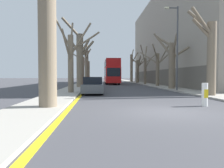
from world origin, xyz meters
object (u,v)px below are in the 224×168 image
at_px(street_tree_left_4, 87,64).
at_px(street_tree_right_5, 132,67).
at_px(street_tree_left_2, 80,58).
at_px(street_tree_right_3, 145,67).
at_px(parked_car_2, 95,82).
at_px(street_tree_left_0, 47,24).
at_px(street_tree_right_2, 158,66).
at_px(street_tree_left_3, 83,69).
at_px(street_tree_left_5, 88,70).
at_px(parked_car_0, 93,86).
at_px(traffic_bollard, 205,95).
at_px(street_tree_left_1, 72,57).
at_px(street_tree_right_0, 210,55).
at_px(street_tree_right_1, 171,62).
at_px(double_decker_bus, 112,71).
at_px(lamp_post, 176,44).
at_px(parked_car_1, 94,84).
at_px(street_tree_right_4, 138,69).

xyz_separation_m(street_tree_left_4, street_tree_right_5, (10.74, 7.80, -0.30)).
distance_m(street_tree_left_2, street_tree_right_3, 14.58).
distance_m(street_tree_right_5, parked_car_2, 25.93).
xyz_separation_m(street_tree_left_0, street_tree_right_2, (10.68, 20.10, -1.00)).
bearing_deg(street_tree_right_5, street_tree_left_3, -122.58).
relative_size(street_tree_left_2, street_tree_left_3, 1.45).
xyz_separation_m(street_tree_left_5, parked_car_0, (2.02, -35.86, -2.41)).
relative_size(street_tree_left_5, traffic_bollard, 5.69).
bearing_deg(street_tree_left_1, street_tree_left_2, 90.44).
distance_m(street_tree_right_2, parked_car_0, 14.74).
height_order(street_tree_left_1, street_tree_right_0, street_tree_left_1).
relative_size(street_tree_left_5, street_tree_right_2, 1.10).
height_order(street_tree_left_1, street_tree_right_1, street_tree_left_1).
relative_size(street_tree_left_0, parked_car_2, 1.86).
xyz_separation_m(street_tree_right_2, parked_car_0, (-8.82, -11.60, -2.21)).
distance_m(street_tree_left_4, parked_car_0, 27.79).
xyz_separation_m(double_decker_bus, parked_car_0, (-3.00, -22.38, -1.86)).
height_order(lamp_post, traffic_bollard, lamp_post).
distance_m(street_tree_left_3, double_decker_bus, 6.58).
relative_size(street_tree_left_5, parked_car_0, 1.55).
height_order(street_tree_left_3, lamp_post, lamp_post).
relative_size(street_tree_right_1, lamp_post, 0.79).
bearing_deg(parked_car_1, street_tree_right_2, 35.63).
bearing_deg(street_tree_left_1, traffic_bollard, -47.63).
height_order(street_tree_right_1, lamp_post, lamp_post).
bearing_deg(traffic_bollard, street_tree_right_1, 78.13).
distance_m(street_tree_left_2, traffic_bollard, 19.53).
xyz_separation_m(street_tree_left_0, street_tree_right_0, (10.39, 5.24, -0.83)).
distance_m(street_tree_right_5, parked_car_0, 36.52).
distance_m(street_tree_right_0, street_tree_right_4, 30.69).
distance_m(street_tree_right_1, street_tree_right_4, 22.19).
relative_size(street_tree_left_0, street_tree_right_2, 1.29).
bearing_deg(street_tree_right_4, street_tree_right_2, -90.44).
bearing_deg(street_tree_right_0, street_tree_left_4, 108.82).
xyz_separation_m(street_tree_right_1, street_tree_right_3, (0.23, 14.29, 0.01)).
distance_m(street_tree_left_1, street_tree_right_5, 36.57).
bearing_deg(double_decker_bus, street_tree_right_2, -61.64).
bearing_deg(street_tree_left_1, street_tree_left_4, 90.28).
bearing_deg(street_tree_right_0, double_decker_bus, 102.18).
bearing_deg(lamp_post, street_tree_right_4, 88.16).
bearing_deg(street_tree_left_5, parked_car_1, -86.22).
xyz_separation_m(street_tree_right_1, street_tree_right_5, (0.21, 30.08, 0.68)).
xyz_separation_m(street_tree_left_4, lamp_post, (10.09, -25.00, 0.59)).
distance_m(street_tree_right_0, parked_car_1, 12.31).
bearing_deg(street_tree_right_1, traffic_bollard, -101.87).
xyz_separation_m(street_tree_left_3, street_tree_right_1, (10.69, -13.02, 0.30)).
xyz_separation_m(street_tree_left_1, street_tree_left_2, (-0.07, 9.33, 0.70)).
bearing_deg(street_tree_left_1, parked_car_2, 80.42).
xyz_separation_m(street_tree_left_0, street_tree_left_1, (0.04, 8.82, -0.75)).
distance_m(street_tree_left_1, parked_car_2, 11.22).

